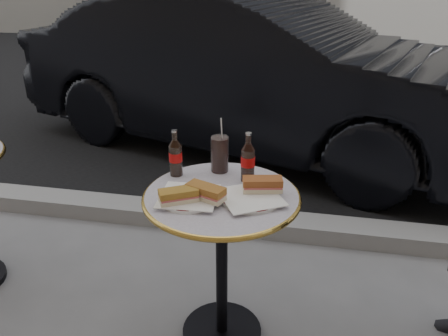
% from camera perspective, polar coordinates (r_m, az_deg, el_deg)
% --- Properties ---
extents(ground, '(80.00, 80.00, 0.00)m').
position_cam_1_polar(ground, '(2.15, -0.27, -20.83)').
color(ground, slate).
rests_on(ground, ground).
extents(asphalt_road, '(40.00, 8.00, 0.00)m').
position_cam_1_polar(asphalt_road, '(6.67, 8.32, 11.11)').
color(asphalt_road, black).
rests_on(asphalt_road, ground).
extents(curb, '(40.00, 0.20, 0.12)m').
position_cam_1_polar(curb, '(2.82, 3.33, -7.16)').
color(curb, gray).
rests_on(curb, ground).
extents(bistro_table, '(0.62, 0.62, 0.73)m').
position_cam_1_polar(bistro_table, '(1.91, -0.29, -13.10)').
color(bistro_table, '#BAB2C4').
rests_on(bistro_table, ground).
extents(plate_left, '(0.25, 0.25, 0.01)m').
position_cam_1_polar(plate_left, '(1.67, -4.62, -3.91)').
color(plate_left, white).
rests_on(plate_left, bistro_table).
extents(plate_right, '(0.29, 0.29, 0.01)m').
position_cam_1_polar(plate_right, '(1.66, 3.49, -4.03)').
color(plate_right, silver).
rests_on(plate_right, bistro_table).
extents(sandwich_left_a, '(0.16, 0.13, 0.05)m').
position_cam_1_polar(sandwich_left_a, '(1.62, -5.95, -3.70)').
color(sandwich_left_a, olive).
rests_on(sandwich_left_a, plate_left).
extents(sandwich_left_b, '(0.16, 0.12, 0.05)m').
position_cam_1_polar(sandwich_left_b, '(1.63, -2.40, -3.27)').
color(sandwich_left_b, '#985E26').
rests_on(sandwich_left_b, plate_left).
extents(sandwich_right, '(0.16, 0.10, 0.05)m').
position_cam_1_polar(sandwich_right, '(1.69, 5.04, -2.26)').
color(sandwich_right, brown).
rests_on(sandwich_right, plate_right).
extents(cola_bottle_left, '(0.07, 0.07, 0.20)m').
position_cam_1_polar(cola_bottle_left, '(1.83, -6.37, 1.98)').
color(cola_bottle_left, black).
rests_on(cola_bottle_left, bistro_table).
extents(cola_bottle_right, '(0.07, 0.07, 0.21)m').
position_cam_1_polar(cola_bottle_right, '(1.77, 3.15, 1.44)').
color(cola_bottle_right, black).
rests_on(cola_bottle_right, bistro_table).
extents(cola_glass, '(0.09, 0.09, 0.16)m').
position_cam_1_polar(cola_glass, '(1.87, -0.57, 1.85)').
color(cola_glass, black).
rests_on(cola_glass, bistro_table).
extents(parked_car, '(2.71, 4.51, 1.40)m').
position_cam_1_polar(parked_car, '(3.95, 3.66, 12.42)').
color(parked_car, black).
rests_on(parked_car, ground).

